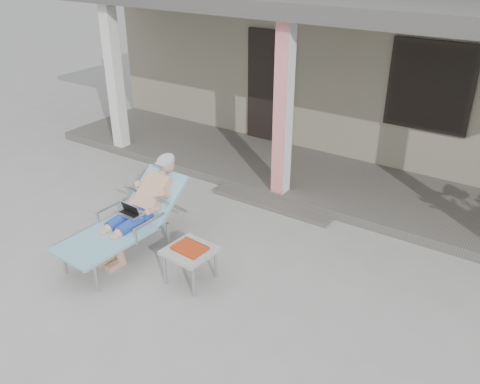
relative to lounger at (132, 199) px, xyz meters
The scene contains 7 objects.
ground 1.17m from the lounger, 11.57° to the left, with size 60.00×60.00×0.00m, color #9E9E99.
house 6.80m from the lounger, 82.49° to the left, with size 10.40×5.40×3.30m.
porch_deck 3.37m from the lounger, 74.54° to the left, with size 10.00×2.00×0.15m, color #605B56.
porch_overhang 3.83m from the lounger, 74.28° to the left, with size 10.00×2.30×2.85m.
porch_step 2.32m from the lounger, 66.57° to the left, with size 2.00×0.30×0.07m, color #605B56.
lounger is the anchor object (origin of this frame).
side_table 1.12m from the lounger, ahead, with size 0.58×0.58×0.49m.
Camera 1 is at (3.46, -4.19, 3.78)m, focal length 38.00 mm.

